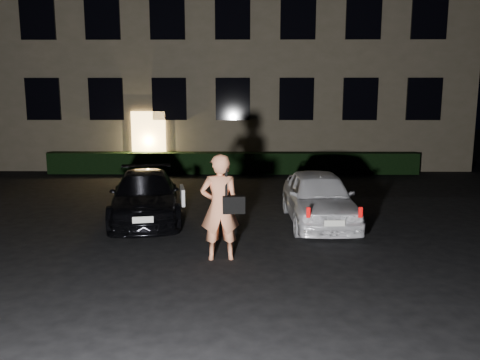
{
  "coord_description": "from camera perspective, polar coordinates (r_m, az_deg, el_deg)",
  "views": [
    {
      "loc": [
        0.48,
        -8.44,
        2.94
      ],
      "look_at": [
        0.38,
        2.0,
        1.17
      ],
      "focal_mm": 35.0,
      "sensor_mm": 36.0,
      "label": 1
    }
  ],
  "objects": [
    {
      "name": "hatch",
      "position": [
        11.45,
        9.55,
        -2.09
      ],
      "size": [
        1.6,
        3.79,
        1.28
      ],
      "rotation": [
        0.0,
        0.0,
        0.02
      ],
      "color": "white",
      "rests_on": "ground"
    },
    {
      "name": "sedan",
      "position": [
        11.92,
        -11.47,
        -1.92
      ],
      "size": [
        2.36,
        4.29,
        1.18
      ],
      "rotation": [
        0.0,
        0.0,
        0.18
      ],
      "color": "black",
      "rests_on": "ground"
    },
    {
      "name": "ground",
      "position": [
        8.96,
        -2.6,
        -9.54
      ],
      "size": [
        80.0,
        80.0,
        0.0
      ],
      "primitive_type": "plane",
      "color": "black",
      "rests_on": "ground"
    },
    {
      "name": "building",
      "position": [
        23.64,
        -0.65,
        17.09
      ],
      "size": [
        20.0,
        8.11,
        12.0
      ],
      "color": "brown",
      "rests_on": "ground"
    },
    {
      "name": "man",
      "position": [
        8.66,
        -2.43,
        -3.31
      ],
      "size": [
        0.86,
        0.55,
        1.99
      ],
      "rotation": [
        0.0,
        0.0,
        3.25
      ],
      "color": "#EA8C60",
      "rests_on": "ground"
    },
    {
      "name": "hedge",
      "position": [
        19.12,
        -0.9,
        2.09
      ],
      "size": [
        15.0,
        0.7,
        0.85
      ],
      "primitive_type": "cube",
      "color": "black",
      "rests_on": "ground"
    }
  ]
}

